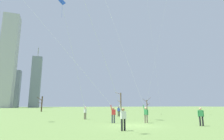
# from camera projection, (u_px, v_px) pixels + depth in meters

# --- Properties ---
(ground_plane) EXTENTS (400.00, 400.00, 0.00)m
(ground_plane) POSITION_uv_depth(u_px,v_px,m) (133.00, 125.00, 16.37)
(ground_plane) COLOR #5B7A3D
(kite_flyer_midfield_right_red) EXTENTS (14.13, 5.56, 18.92)m
(kite_flyer_midfield_right_red) POSITION_uv_depth(u_px,v_px,m) (94.00, 90.00, 19.28)
(kite_flyer_midfield_right_red) COLOR #33384C
(kite_flyer_midfield_right_red) RESTS_ON ground
(kite_flyer_midfield_center_white) EXTENTS (5.80, 5.51, 22.40)m
(kite_flyer_midfield_center_white) POSITION_uv_depth(u_px,v_px,m) (130.00, 71.00, 20.36)
(kite_flyer_midfield_center_white) COLOR #726656
(kite_flyer_midfield_center_white) RESTS_ON ground
(kite_flyer_midfield_left_teal) EXTENTS (6.18, 0.69, 16.07)m
(kite_flyer_midfield_left_teal) POSITION_uv_depth(u_px,v_px,m) (116.00, 96.00, 13.17)
(kite_flyer_midfield_left_teal) COLOR black
(kite_flyer_midfield_left_teal) RESTS_ON ground
(kite_flyer_far_back_blue) EXTENTS (4.76, 4.74, 14.50)m
(kite_flyer_far_back_blue) POSITION_uv_depth(u_px,v_px,m) (81.00, 94.00, 23.22)
(kite_flyer_far_back_blue) COLOR #726656
(kite_flyer_far_back_blue) RESTS_ON ground
(bystander_strolling_midfield) EXTENTS (0.40, 0.38, 1.62)m
(bystander_strolling_midfield) POSITION_uv_depth(u_px,v_px,m) (119.00, 111.00, 29.71)
(bystander_strolling_midfield) COLOR black
(bystander_strolling_midfield) RESTS_ON ground
(bystander_watching_nearby) EXTENTS (0.43, 0.36, 1.62)m
(bystander_watching_nearby) POSITION_uv_depth(u_px,v_px,m) (201.00, 116.00, 16.07)
(bystander_watching_nearby) COLOR black
(bystander_watching_nearby) RESTS_ON ground
(distant_kite_drifting_right_green) EXTENTS (2.03, 7.81, 22.47)m
(distant_kite_drifting_right_green) POSITION_uv_depth(u_px,v_px,m) (166.00, 2.00, 31.50)
(distant_kite_drifting_right_green) COLOR green
(distant_kite_drifting_right_green) RESTS_ON ground
(bare_tree_leftmost) EXTENTS (2.77, 1.32, 4.65)m
(bare_tree_leftmost) POSITION_uv_depth(u_px,v_px,m) (147.00, 104.00, 64.07)
(bare_tree_leftmost) COLOR brown
(bare_tree_leftmost) RESTS_ON ground
(bare_tree_far_right_edge) EXTENTS (1.86, 2.05, 6.08)m
(bare_tree_far_right_edge) POSITION_uv_depth(u_px,v_px,m) (121.00, 101.00, 58.71)
(bare_tree_far_right_edge) COLOR brown
(bare_tree_far_right_edge) RESTS_ON ground
(bare_tree_center) EXTENTS (1.67, 1.39, 4.33)m
(bare_tree_center) POSITION_uv_depth(u_px,v_px,m) (42.00, 103.00, 50.74)
(bare_tree_center) COLOR #4C3828
(bare_tree_center) RESTS_ON ground
(skyline_wide_slab) EXTENTS (7.78, 7.76, 50.70)m
(skyline_wide_slab) POSITION_uv_depth(u_px,v_px,m) (36.00, 82.00, 149.07)
(skyline_wide_slab) COLOR gray
(skyline_wide_slab) RESTS_ON ground
(skyline_mid_tower_right) EXTENTS (7.97, 7.21, 36.88)m
(skyline_mid_tower_right) POSITION_uv_depth(u_px,v_px,m) (14.00, 89.00, 141.13)
(skyline_mid_tower_right) COLOR gray
(skyline_mid_tower_right) RESTS_ON ground
(skyline_squat_block) EXTENTS (10.61, 11.01, 68.32)m
(skyline_squat_block) POSITION_uv_depth(u_px,v_px,m) (8.00, 60.00, 129.39)
(skyline_squat_block) COLOR #B2B2B7
(skyline_squat_block) RESTS_ON ground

